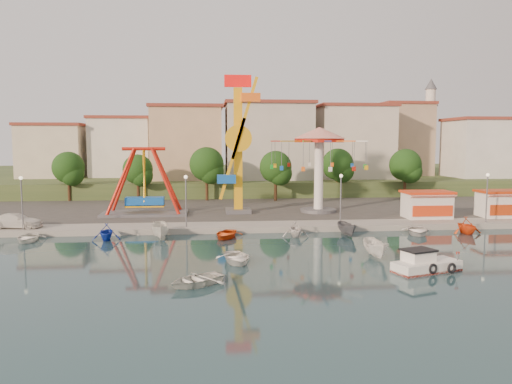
{
  "coord_description": "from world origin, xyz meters",
  "views": [
    {
      "loc": [
        -5.63,
        -37.55,
        9.27
      ],
      "look_at": [
        -0.79,
        14.0,
        4.0
      ],
      "focal_mm": 35.0,
      "sensor_mm": 36.0,
      "label": 1
    }
  ],
  "objects": [
    {
      "name": "tree_0",
      "position": [
        -26.0,
        36.98,
        5.47
      ],
      "size": [
        4.6,
        4.6,
        7.19
      ],
      "color": "#382314",
      "rests_on": "quay_deck"
    },
    {
      "name": "moored_boat_2",
      "position": [
        -10.29,
        9.8,
        0.81
      ],
      "size": [
        2.05,
        4.37,
        1.63
      ],
      "primitive_type": "imported",
      "rotation": [
        0.0,
        0.0,
        0.11
      ],
      "color": "silver",
      "rests_on": "ground"
    },
    {
      "name": "lamp_post_2",
      "position": [
        8.0,
        13.0,
        3.1
      ],
      "size": [
        0.14,
        0.14,
        5.0
      ],
      "primitive_type": "cylinder",
      "color": "#59595E",
      "rests_on": "quay_deck"
    },
    {
      "name": "building_2",
      "position": [
        -8.19,
        51.96,
        8.62
      ],
      "size": [
        11.95,
        9.28,
        11.23
      ],
      "primitive_type": "cube",
      "color": "tan",
      "rests_on": "hill_terrace"
    },
    {
      "name": "moored_boat_3",
      "position": [
        -4.09,
        9.8,
        0.4
      ],
      "size": [
        3.79,
        4.52,
        0.8
      ],
      "primitive_type": "imported",
      "rotation": [
        0.0,
        0.0,
        -0.31
      ],
      "color": "#D34310",
      "rests_on": "ground"
    },
    {
      "name": "moored_boat_5",
      "position": [
        7.84,
        9.8,
        0.69
      ],
      "size": [
        1.66,
        3.68,
        1.38
      ],
      "primitive_type": "imported",
      "rotation": [
        0.0,
        0.0,
        0.09
      ],
      "color": "#59595E",
      "rests_on": "ground"
    },
    {
      "name": "van",
      "position": [
        -24.98,
        14.0,
        1.32
      ],
      "size": [
        5.15,
        2.48,
        1.45
      ],
      "primitive_type": "imported",
      "rotation": [
        0.0,
        0.0,
        1.48
      ],
      "color": "white",
      "rests_on": "quay_deck"
    },
    {
      "name": "tree_5",
      "position": [
        24.0,
        35.54,
        5.71
      ],
      "size": [
        4.83,
        4.83,
        7.54
      ],
      "color": "#382314",
      "rests_on": "quay_deck"
    },
    {
      "name": "cabin_motorboat",
      "position": [
        9.66,
        -3.93,
        0.47
      ],
      "size": [
        5.33,
        3.42,
        1.76
      ],
      "rotation": [
        0.0,
        0.0,
        0.33
      ],
      "color": "white",
      "rests_on": "ground"
    },
    {
      "name": "rowboat_a",
      "position": [
        -3.63,
        -0.11,
        0.41
      ],
      "size": [
        3.36,
        4.3,
        0.81
      ],
      "primitive_type": "imported",
      "rotation": [
        0.0,
        0.0,
        0.15
      ],
      "color": "white",
      "rests_on": "ground"
    },
    {
      "name": "tree_2",
      "position": [
        -6.0,
        35.81,
        5.92
      ],
      "size": [
        5.02,
        5.02,
        7.85
      ],
      "color": "#382314",
      "rests_on": "quay_deck"
    },
    {
      "name": "lamp_post_1",
      "position": [
        -8.0,
        13.0,
        3.1
      ],
      "size": [
        0.14,
        0.14,
        5.0
      ],
      "primitive_type": "cylinder",
      "color": "#59595E",
      "rests_on": "quay_deck"
    },
    {
      "name": "moored_boat_0",
      "position": [
        -22.48,
        9.8,
        0.38
      ],
      "size": [
        2.72,
        3.74,
        0.76
      ],
      "primitive_type": "imported",
      "rotation": [
        0.0,
        0.0,
        0.03
      ],
      "color": "white",
      "rests_on": "ground"
    },
    {
      "name": "rowboat_b",
      "position": [
        -6.55,
        -5.92,
        0.39
      ],
      "size": [
        4.67,
        4.42,
        0.79
      ],
      "primitive_type": "imported",
      "rotation": [
        0.0,
        0.0,
        -0.95
      ],
      "color": "silver",
      "rests_on": "ground"
    },
    {
      "name": "moored_boat_6",
      "position": [
        14.99,
        9.8,
        0.43
      ],
      "size": [
        4.07,
        4.83,
        0.86
      ],
      "primitive_type": "imported",
      "rotation": [
        0.0,
        0.0,
        -0.31
      ],
      "color": "white",
      "rests_on": "ground"
    },
    {
      "name": "hill_terrace",
      "position": [
        0.0,
        67.0,
        1.5
      ],
      "size": [
        200.0,
        60.0,
        3.0
      ],
      "primitive_type": "cube",
      "color": "#384C26",
      "rests_on": "ground"
    },
    {
      "name": "tree_3",
      "position": [
        4.0,
        34.36,
        5.55
      ],
      "size": [
        4.68,
        4.68,
        7.32
      ],
      "color": "#382314",
      "rests_on": "quay_deck"
    },
    {
      "name": "moored_boat_4",
      "position": [
        2.67,
        9.8,
        0.78
      ],
      "size": [
        2.6,
        3.01,
        1.57
      ],
      "primitive_type": "imported",
      "rotation": [
        0.0,
        0.0,
        -0.01
      ],
      "color": "silver",
      "rests_on": "ground"
    },
    {
      "name": "booth_left",
      "position": [
        18.94,
        16.49,
        2.16
      ],
      "size": [
        5.4,
        3.78,
        3.08
      ],
      "color": "white",
      "rests_on": "quay_deck"
    },
    {
      "name": "skiff",
      "position": [
        7.58,
        0.58,
        0.75
      ],
      "size": [
        1.47,
        3.87,
        1.49
      ],
      "primitive_type": "imported",
      "rotation": [
        0.0,
        0.0,
        -0.0
      ],
      "color": "white",
      "rests_on": "ground"
    },
    {
      "name": "building_1",
      "position": [
        -21.33,
        51.38,
        7.32
      ],
      "size": [
        12.33,
        9.01,
        8.63
      ],
      "primitive_type": "cube",
      "color": "silver",
      "rests_on": "hill_terrace"
    },
    {
      "name": "pirate_ship_ride",
      "position": [
        -13.28,
        22.11,
        4.39
      ],
      "size": [
        10.0,
        5.0,
        8.0
      ],
      "color": "#59595E",
      "rests_on": "quay_deck"
    },
    {
      "name": "building_0",
      "position": [
        -33.37,
        46.06,
        8.93
      ],
      "size": [
        9.26,
        9.53,
        11.87
      ],
      "primitive_type": "cube",
      "color": "beige",
      "rests_on": "hill_terrace"
    },
    {
      "name": "tree_1",
      "position": [
        -16.0,
        36.24,
        5.2
      ],
      "size": [
        4.35,
        4.35,
        6.8
      ],
      "color": "#382314",
      "rests_on": "quay_deck"
    },
    {
      "name": "building_3",
      "position": [
        5.6,
        48.8,
        7.6
      ],
      "size": [
        12.59,
        10.5,
        9.2
      ],
      "primitive_type": "cube",
      "color": "beige",
      "rests_on": "hill_terrace"
    },
    {
      "name": "kamikaze_tower",
      "position": [
        -2.01,
        22.27,
        8.59
      ],
      "size": [
        4.15,
        3.1,
        16.5
      ],
      "color": "#59595E",
      "rests_on": "quay_deck"
    },
    {
      "name": "moored_boat_7",
      "position": [
        20.12,
        9.8,
        0.85
      ],
      "size": [
        3.05,
        3.45,
        1.7
      ],
      "primitive_type": "imported",
      "rotation": [
        0.0,
        0.0,
        0.08
      ],
      "color": "#EA4714",
      "rests_on": "ground"
    },
    {
      "name": "building_4",
      "position": [
        19.07,
        52.2,
        7.62
      ],
      "size": [
        10.75,
        9.23,
        9.24
      ],
      "primitive_type": "cube",
      "color": "beige",
      "rests_on": "hill_terrace"
    },
    {
      "name": "asphalt_pad",
      "position": [
        0.0,
        30.0,
        0.6
      ],
      "size": [
        90.0,
        28.0,
        0.01
      ],
      "primitive_type": "cube",
      "color": "#4C4944",
      "rests_on": "quay_deck"
    },
    {
      "name": "minaret",
      "position": [
        36.0,
        54.0,
        12.55
      ],
      "size": [
        2.8,
        2.8,
        18.0
      ],
      "color": "silver",
      "rests_on": "hill_terrace"
    },
    {
      "name": "building_5",
      "position": [
        32.37,
        50.33,
        8.61
      ],
      "size": [
        12.77,
        10.96,
        11.21
      ],
      "primitive_type": "cube",
      "color": "tan",
      "rests_on": "hill_terrace"
    },
    {
      "name": "ground",
      "position": [
        0.0,
        0.0,
        0.0
      ],
      "size": [
        200.0,
        200.0,
        0.0
      ],
      "primitive_type": "plane",
      "color": "#142E38",
      "rests_on": "ground"
    },
    {
      "name": "booth_mid",
      "position": [
        27.91,
        16.49,
        2.16
      ],
      "size": [
        5.4,
        3.78,
        3.08
      ],
      "color": "white",
      "rests_on": "quay_deck"
    },
    {
      "name": "moored_boat_1",
      "position": [
        -15.32,
        9.8,
        0.8
      ],
      "size": [
        2.96,
        3.32,
        1.6
      ],
      "primitive_type": "imported",
      "rotation": [
        0.0,
        0.0,
        0.12
      ],
      "color": "#142EAF",
      "rests_on": "ground"
    },
    {
      "name": "lamp_post_0",
      "position": [
        -24.0,
        13.0,
        3.1
      ],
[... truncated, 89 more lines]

